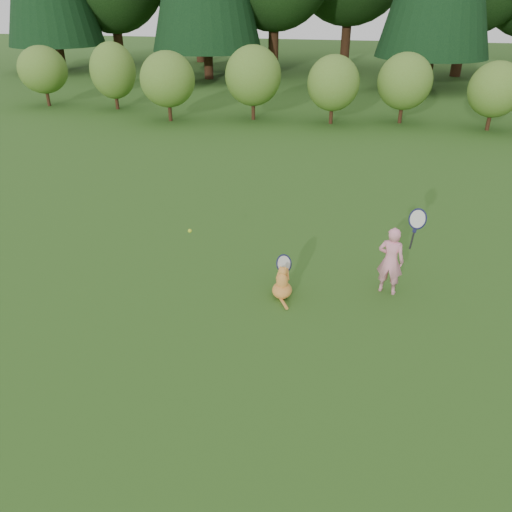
# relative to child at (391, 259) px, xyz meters

# --- Properties ---
(ground) EXTENTS (100.00, 100.00, 0.00)m
(ground) POSITION_rel_child_xyz_m (-2.31, -1.32, -0.61)
(ground) COLOR #1D4E16
(ground) RESTS_ON ground
(shrub_row) EXTENTS (28.00, 3.00, 2.80)m
(shrub_row) POSITION_rel_child_xyz_m (-2.31, 11.68, 0.79)
(shrub_row) COLOR #597624
(shrub_row) RESTS_ON ground
(child) EXTENTS (0.70, 0.49, 1.73)m
(child) POSITION_rel_child_xyz_m (0.00, 0.00, 0.00)
(child) COLOR pink
(child) RESTS_ON ground
(cat) EXTENTS (0.42, 0.81, 0.73)m
(cat) POSITION_rel_child_xyz_m (-1.68, -0.49, -0.33)
(cat) COLOR orange
(cat) RESTS_ON ground
(tennis_ball) EXTENTS (0.07, 0.07, 0.07)m
(tennis_ball) POSITION_rel_child_xyz_m (-3.44, 0.14, 0.09)
(tennis_ball) COLOR #A6D819
(tennis_ball) RESTS_ON ground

